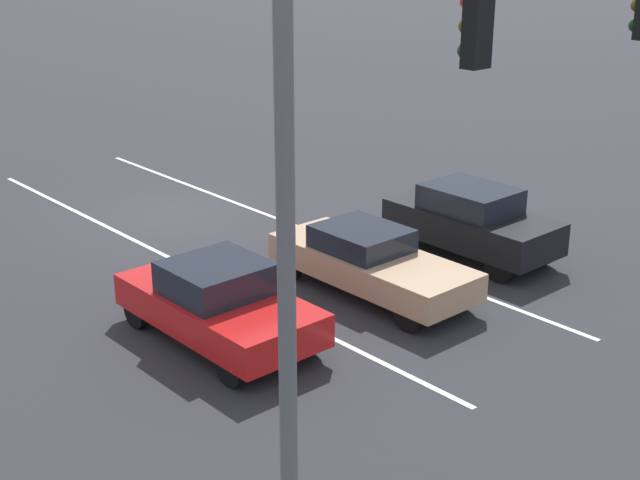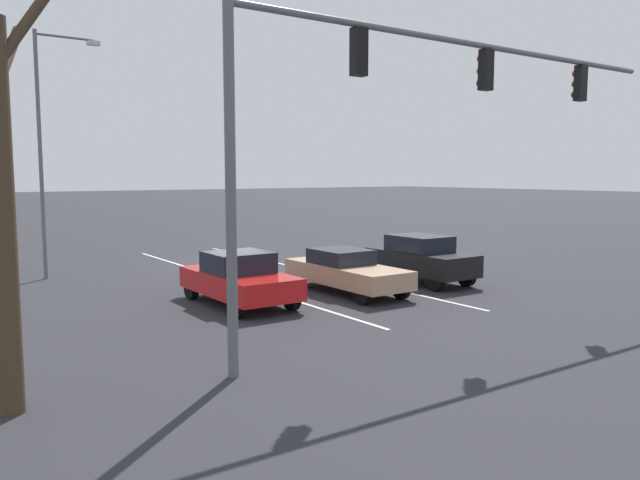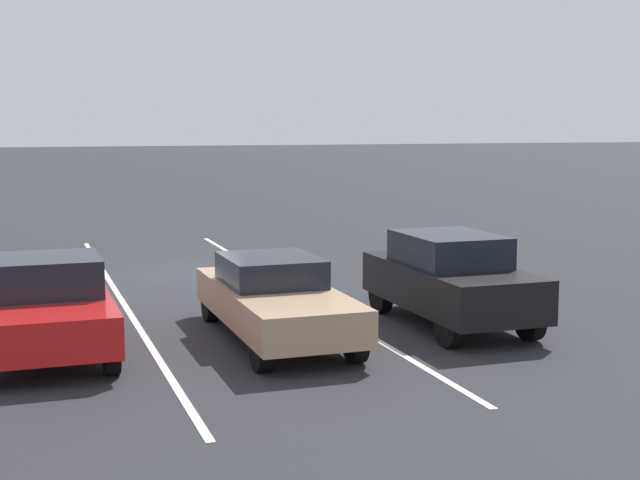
% 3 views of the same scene
% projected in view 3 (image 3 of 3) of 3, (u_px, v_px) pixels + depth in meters
% --- Properties ---
extents(ground_plane, '(240.00, 240.00, 0.00)m').
position_uv_depth(ground_plane, '(183.00, 272.00, 21.58)').
color(ground_plane, '#28282D').
extents(lane_stripe_left_divider, '(0.12, 17.69, 0.01)m').
position_uv_depth(lane_stripe_left_divider, '(288.00, 288.00, 19.50)').
color(lane_stripe_left_divider, silver).
rests_on(lane_stripe_left_divider, ground_plane).
extents(lane_stripe_center_divider, '(0.12, 17.69, 0.01)m').
position_uv_depth(lane_stripe_center_divider, '(120.00, 298.00, 18.33)').
color(lane_stripe_center_divider, silver).
rests_on(lane_stripe_center_divider, ground_plane).
extents(car_red_rightlane_front, '(1.93, 4.18, 1.53)m').
position_uv_depth(car_red_rightlane_front, '(45.00, 306.00, 13.85)').
color(car_red_rightlane_front, red).
rests_on(car_red_rightlane_front, ground_plane).
extents(car_tan_midlane_front, '(1.72, 4.67, 1.36)m').
position_uv_depth(car_tan_midlane_front, '(275.00, 298.00, 14.80)').
color(car_tan_midlane_front, tan).
rests_on(car_tan_midlane_front, ground_plane).
extents(car_black_leftlane_front, '(1.75, 4.04, 1.64)m').
position_uv_depth(car_black_leftlane_front, '(450.00, 278.00, 15.79)').
color(car_black_leftlane_front, black).
rests_on(car_black_leftlane_front, ground_plane).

